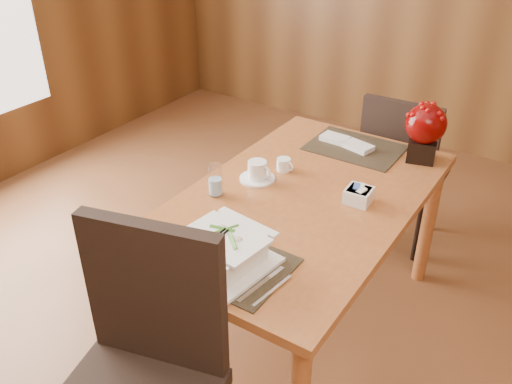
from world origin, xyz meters
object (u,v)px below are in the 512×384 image
Objects in this scene: berry_decor at (425,129)px; coffee_cup at (257,172)px; dining_table at (301,215)px; far_chair at (401,165)px; water_glass at (215,180)px; creamer_jug at (284,164)px; bread_plate at (149,255)px; near_chair at (141,368)px; sugar_caddy at (359,195)px; soup_setting at (224,251)px.

coffee_cup is at bearing -132.68° from berry_decor.
coffee_cup reaches higher than dining_table.
coffee_cup is 0.17× the size of far_chair.
creamer_jug is (0.13, 0.35, -0.04)m from water_glass.
bread_plate is 0.41m from near_chair.
sugar_caddy is (0.40, -0.07, 0.00)m from creamer_jug.
bread_plate is 0.15× the size of far_chair.
berry_decor is at bearing 53.23° from creamer_jug.
berry_decor reaches higher than sugar_caddy.
water_glass is 0.51× the size of berry_decor.
soup_setting is at bearing -104.77° from berry_decor.
berry_decor reaches higher than dining_table.
dining_table is 10.44× the size of water_glass.
far_chair is (0.31, 0.77, -0.25)m from creamer_jug.
dining_table is 0.72m from bread_plate.
soup_setting is 0.63m from coffee_cup.
bread_plate is at bearing -122.33° from sugar_caddy.
berry_decor reaches higher than water_glass.
far_chair is at bearing 81.94° from dining_table.
far_chair is at bearing 92.46° from soup_setting.
water_glass is at bearing -99.94° from creamer_jug.
creamer_jug is at bearing 66.25° from far_chair.
creamer_jug is 0.68m from berry_decor.
bread_plate is at bearing -91.71° from coffee_cup.
coffee_cup is at bearing 119.79° from soup_setting.
sugar_caddy is 0.11× the size of far_chair.
sugar_caddy is 1.11m from near_chair.
soup_setting is 0.49m from water_glass.
far_chair is (0.16, 1.90, -0.07)m from near_chair.
sugar_caddy is at bearing 21.12° from dining_table.
soup_setting is at bearing 83.46° from far_chair.
soup_setting reaches higher than creamer_jug.
soup_setting is 1.52m from far_chair.
berry_decor is at bearing 82.59° from soup_setting.
berry_decor reaches higher than far_chair.
near_chair is at bearing -53.16° from bread_plate.
bread_plate is (-0.02, -0.68, -0.03)m from coffee_cup.
far_chair is at bearing 68.34° from water_glass.
berry_decor is 1.41m from bread_plate.
berry_decor is at bearing 80.23° from sugar_caddy.
coffee_cup is at bearing 176.64° from dining_table.
water_glass is 0.37m from creamer_jug.
coffee_cup is 1.53× the size of sugar_caddy.
soup_setting is at bearing -67.57° from coffee_cup.
dining_table is at bearing 80.30° from far_chair.
sugar_caddy is 0.10× the size of near_chair.
near_chair reaches higher than water_glass.
berry_decor is (0.49, 0.45, 0.13)m from creamer_jug.
creamer_jug is 0.09× the size of far_chair.
creamer_jug is at bearing 84.86° from bread_plate.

